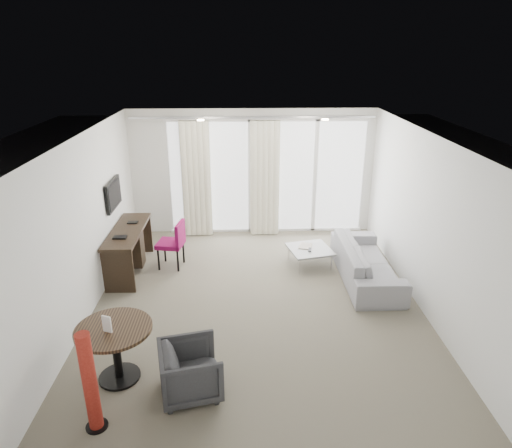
{
  "coord_description": "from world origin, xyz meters",
  "views": [
    {
      "loc": [
        -0.2,
        -6.16,
        3.78
      ],
      "look_at": [
        0.0,
        0.6,
        1.1
      ],
      "focal_mm": 32.0,
      "sensor_mm": 36.0,
      "label": 1
    }
  ],
  "objects_px": {
    "desk_chair": "(170,244)",
    "red_lamp": "(90,383)",
    "desk": "(129,250)",
    "rattan_chair_a": "(305,203)",
    "tub_armchair": "(191,370)",
    "round_table": "(117,353)",
    "coffee_table": "(310,257)",
    "rattan_chair_b": "(343,192)",
    "sofa": "(366,262)"
  },
  "relations": [
    {
      "from": "desk_chair",
      "to": "red_lamp",
      "type": "distance_m",
      "value": 3.77
    },
    {
      "from": "desk",
      "to": "rattan_chair_a",
      "type": "height_order",
      "value": "desk"
    },
    {
      "from": "tub_armchair",
      "to": "rattan_chair_a",
      "type": "distance_m",
      "value": 6.02
    },
    {
      "from": "round_table",
      "to": "coffee_table",
      "type": "xyz_separation_m",
      "value": [
        2.73,
        2.97,
        -0.19
      ]
    },
    {
      "from": "desk",
      "to": "red_lamp",
      "type": "relative_size",
      "value": 1.43
    },
    {
      "from": "desk_chair",
      "to": "rattan_chair_a",
      "type": "relative_size",
      "value": 1.17
    },
    {
      "from": "coffee_table",
      "to": "red_lamp",
      "type": "bearing_deg",
      "value": -126.66
    },
    {
      "from": "tub_armchair",
      "to": "coffee_table",
      "type": "bearing_deg",
      "value": -42.48
    },
    {
      "from": "desk_chair",
      "to": "round_table",
      "type": "relative_size",
      "value": 0.97
    },
    {
      "from": "round_table",
      "to": "red_lamp",
      "type": "distance_m",
      "value": 0.8
    },
    {
      "from": "rattan_chair_a",
      "to": "red_lamp",
      "type": "bearing_deg",
      "value": -127.8
    },
    {
      "from": "red_lamp",
      "to": "rattan_chair_b",
      "type": "relative_size",
      "value": 1.53
    },
    {
      "from": "rattan_chair_a",
      "to": "coffee_table",
      "type": "bearing_deg",
      "value": -106.96
    },
    {
      "from": "desk",
      "to": "sofa",
      "type": "bearing_deg",
      "value": -5.77
    },
    {
      "from": "tub_armchair",
      "to": "rattan_chair_b",
      "type": "distance_m",
      "value": 7.13
    },
    {
      "from": "coffee_table",
      "to": "rattan_chair_b",
      "type": "bearing_deg",
      "value": 68.12
    },
    {
      "from": "desk_chair",
      "to": "sofa",
      "type": "relative_size",
      "value": 0.41
    },
    {
      "from": "round_table",
      "to": "sofa",
      "type": "distance_m",
      "value": 4.36
    },
    {
      "from": "tub_armchair",
      "to": "rattan_chair_a",
      "type": "relative_size",
      "value": 0.93
    },
    {
      "from": "desk_chair",
      "to": "tub_armchair",
      "type": "distance_m",
      "value": 3.34
    },
    {
      "from": "coffee_table",
      "to": "round_table",
      "type": "bearing_deg",
      "value": -132.59
    },
    {
      "from": "tub_armchair",
      "to": "rattan_chair_b",
      "type": "relative_size",
      "value": 0.9
    },
    {
      "from": "desk",
      "to": "round_table",
      "type": "relative_size",
      "value": 1.86
    },
    {
      "from": "desk",
      "to": "desk_chair",
      "type": "relative_size",
      "value": 1.92
    },
    {
      "from": "coffee_table",
      "to": "tub_armchair",
      "type": "bearing_deg",
      "value": -119.32
    },
    {
      "from": "round_table",
      "to": "rattan_chair_b",
      "type": "height_order",
      "value": "rattan_chair_b"
    },
    {
      "from": "round_table",
      "to": "desk",
      "type": "bearing_deg",
      "value": 99.85
    },
    {
      "from": "sofa",
      "to": "round_table",
      "type": "bearing_deg",
      "value": 123.89
    },
    {
      "from": "round_table",
      "to": "red_lamp",
      "type": "height_order",
      "value": "red_lamp"
    },
    {
      "from": "round_table",
      "to": "red_lamp",
      "type": "xyz_separation_m",
      "value": [
        -0.05,
        -0.77,
        0.23
      ]
    },
    {
      "from": "coffee_table",
      "to": "sofa",
      "type": "height_order",
      "value": "sofa"
    },
    {
      "from": "desk",
      "to": "desk_chair",
      "type": "bearing_deg",
      "value": 11.38
    },
    {
      "from": "desk",
      "to": "tub_armchair",
      "type": "distance_m",
      "value": 3.43
    },
    {
      "from": "desk",
      "to": "rattan_chair_a",
      "type": "distance_m",
      "value": 4.27
    },
    {
      "from": "tub_armchair",
      "to": "rattan_chair_a",
      "type": "xyz_separation_m",
      "value": [
        2.04,
        5.67,
        0.06
      ]
    },
    {
      "from": "tub_armchair",
      "to": "rattan_chair_a",
      "type": "bearing_deg",
      "value": -32.94
    },
    {
      "from": "round_table",
      "to": "coffee_table",
      "type": "distance_m",
      "value": 4.03
    },
    {
      "from": "rattan_chair_b",
      "to": "coffee_table",
      "type": "bearing_deg",
      "value": -91.19
    },
    {
      "from": "desk_chair",
      "to": "sofa",
      "type": "height_order",
      "value": "desk_chair"
    },
    {
      "from": "tub_armchair",
      "to": "rattan_chair_b",
      "type": "xyz_separation_m",
      "value": [
        3.1,
        6.42,
        0.07
      ]
    },
    {
      "from": "sofa",
      "to": "rattan_chair_b",
      "type": "height_order",
      "value": "rattan_chair_b"
    },
    {
      "from": "desk_chair",
      "to": "rattan_chair_b",
      "type": "relative_size",
      "value": 1.14
    },
    {
      "from": "coffee_table",
      "to": "rattan_chair_b",
      "type": "height_order",
      "value": "rattan_chair_b"
    },
    {
      "from": "red_lamp",
      "to": "rattan_chair_a",
      "type": "distance_m",
      "value": 6.85
    },
    {
      "from": "round_table",
      "to": "coffee_table",
      "type": "relative_size",
      "value": 1.24
    },
    {
      "from": "red_lamp",
      "to": "rattan_chair_b",
      "type": "height_order",
      "value": "red_lamp"
    },
    {
      "from": "tub_armchair",
      "to": "rattan_chair_a",
      "type": "height_order",
      "value": "rattan_chair_a"
    },
    {
      "from": "round_table",
      "to": "tub_armchair",
      "type": "distance_m",
      "value": 0.95
    },
    {
      "from": "rattan_chair_b",
      "to": "tub_armchair",
      "type": "bearing_deg",
      "value": -95.07
    },
    {
      "from": "tub_armchair",
      "to": "sofa",
      "type": "height_order",
      "value": "same"
    }
  ]
}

